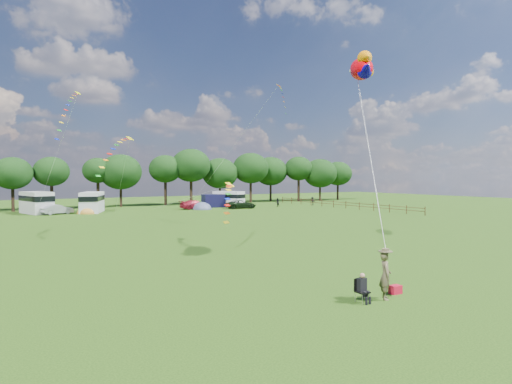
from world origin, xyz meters
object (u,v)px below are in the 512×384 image
car_c (195,205)px  tent_greyblue (202,209)px  kite_flyer (385,276)px  walker_a (277,202)px  fish_kite (362,68)px  walker_b (313,201)px  car_b (57,209)px  car_d (241,204)px  tent_orange (88,213)px  campervan_b (37,202)px  camp_chair (362,285)px  campervan_d (229,198)px  campervan_c (92,201)px

car_c → tent_greyblue: car_c is taller
kite_flyer → walker_a: bearing=9.5°
fish_kite → walker_b: 49.88m
walker_a → car_b: bearing=-1.6°
car_d → tent_greyblue: size_ratio=1.46×
car_b → tent_orange: size_ratio=1.15×
kite_flyer → car_d: bearing=16.3°
fish_kite → walker_a: fish_kite is taller
campervan_b → kite_flyer: (9.34, -54.22, -0.64)m
camp_chair → car_b: bearing=97.7°
tent_orange → walker_b: size_ratio=2.22×
car_b → car_d: car_b is taller
campervan_d → tent_greyblue: bearing=91.1°
car_c → campervan_c: (-15.18, 1.69, 0.86)m
car_d → walker_a: walker_a is taller
car_d → walker_a: bearing=-77.4°
tent_orange → fish_kite: 45.20m
camp_chair → fish_kite: bearing=46.6°
tent_orange → campervan_d: bearing=4.1°
car_c → campervan_d: bearing=-76.0°
car_c → tent_greyblue: bearing=-150.3°
car_b → kite_flyer: size_ratio=1.93×
walker_a → walker_b: size_ratio=1.00×
campervan_c → camp_chair: bearing=-158.6°
car_b → kite_flyer: kite_flyer is taller
car_b → walker_b: size_ratio=2.56×
car_d → tent_greyblue: (-6.23, 1.47, -0.65)m
campervan_b → kite_flyer: size_ratio=3.37×
tent_greyblue → kite_flyer: kite_flyer is taller
car_b → campervan_b: size_ratio=0.57×
campervan_c → tent_greyblue: size_ratio=1.94×
campervan_b → walker_b: size_ratio=4.48×
campervan_c → kite_flyer: (2.35, -52.30, -0.58)m
campervan_b → camp_chair: (8.17, -54.03, -0.92)m
campervan_c → car_c: bearing=-76.3°
tent_orange → kite_flyer: bearing=-86.5°
tent_orange → fish_kite: bearing=-76.5°
tent_orange → campervan_b: bearing=150.9°
car_d → fish_kite: bearing=173.0°
campervan_d → tent_orange: campervan_d is taller
tent_orange → walker_a: bearing=-4.9°
camp_chair → fish_kite: size_ratio=0.29×
car_b → car_d: (26.81, -3.31, -0.01)m
walker_b → car_b: bearing=-1.2°
car_c → fish_kite: fish_kite is taller
campervan_b → walker_a: bearing=-115.1°
car_d → kite_flyer: kite_flyer is taller
car_b → walker_b: (41.72, -2.94, 0.07)m
campervan_c → fish_kite: 46.08m
campervan_c → kite_flyer: size_ratio=3.27×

